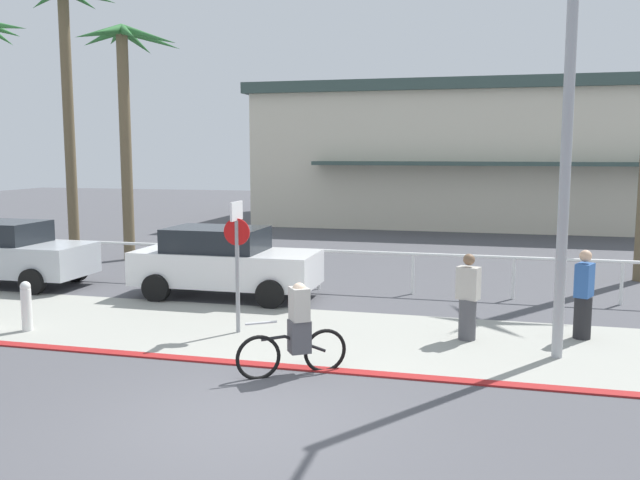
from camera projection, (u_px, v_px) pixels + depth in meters
The scene contains 15 objects.
ground_plane at pixel (375, 281), 18.51m from camera, with size 80.00×80.00×0.00m, color #4C4C51.
sidewalk_strip at pixel (323, 336), 12.94m from camera, with size 44.00×4.00×0.02m, color #9E9E93.
curb_paint at pixel (294, 367), 11.02m from camera, with size 44.00×0.24×0.03m, color maroon.
building_backdrop at pixel (491, 155), 34.21m from camera, with size 22.34×12.46×6.65m.
rail_fence at pixel (365, 259), 16.96m from camera, with size 21.62×0.08×1.04m.
stop_sign_bike_lane at pixel (237, 248), 12.94m from camera, with size 0.52×0.56×2.56m.
bollard_1 at pixel (26, 306), 13.20m from camera, with size 0.20×0.20×1.00m.
streetlight_curb at pixel (570, 102), 10.78m from camera, with size 0.24×2.54×7.50m.
palm_tree_1 at pixel (66, 52), 22.71m from camera, with size 3.15×3.47×9.03m.
palm_tree_2 at pixel (126, 83), 21.45m from camera, with size 3.31×3.39×7.46m.
car_silver_0 at pixel (5, 253), 17.76m from camera, with size 4.40×2.02×1.69m.
car_white_1 at pixel (224, 261), 16.33m from camera, with size 4.40×2.02×1.69m.
cyclist_black_0 at pixel (296, 331), 10.64m from camera, with size 1.54×1.07×1.50m.
pedestrian_0 at pixel (583, 298), 12.62m from camera, with size 0.42×0.47×1.70m.
pedestrian_1 at pixel (468, 301), 12.55m from camera, with size 0.46×0.41×1.64m.
Camera 1 is at (3.05, -8.02, 3.49)m, focal length 38.06 mm.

